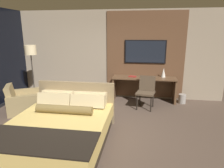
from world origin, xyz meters
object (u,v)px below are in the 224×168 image
(desk, at_px, (144,84))
(waste_bin, at_px, (182,99))
(desk_chair, at_px, (146,89))
(bed, at_px, (60,128))
(floor_lamp, at_px, (31,55))
(armchair_by_window, at_px, (23,102))
(tv, at_px, (145,52))
(vase_tall, at_px, (163,73))
(book, at_px, (132,76))

(desk, relative_size, waste_bin, 6.93)
(desk, height_order, desk_chair, desk_chair)
(bed, bearing_deg, waste_bin, 44.35)
(floor_lamp, height_order, waste_bin, floor_lamp)
(desk, xyz_separation_m, armchair_by_window, (-3.27, -1.40, -0.27))
(tv, bearing_deg, floor_lamp, -166.00)
(vase_tall, bearing_deg, tv, 165.99)
(desk_chair, height_order, floor_lamp, floor_lamp)
(bed, xyz_separation_m, desk_chair, (1.67, 2.18, 0.24))
(armchair_by_window, distance_m, waste_bin, 4.63)
(tv, distance_m, desk_chair, 1.30)
(tv, height_order, waste_bin, tv)
(armchair_by_window, height_order, book, book)
(vase_tall, bearing_deg, desk_chair, -126.22)
(bed, bearing_deg, book, 65.99)
(tv, height_order, vase_tall, tv)
(floor_lamp, bearing_deg, armchair_by_window, -82.77)
(desk, relative_size, armchair_by_window, 1.72)
(bed, relative_size, vase_tall, 8.00)
(vase_tall, bearing_deg, bed, -127.12)
(armchair_by_window, bearing_deg, waste_bin, -101.98)
(vase_tall, xyz_separation_m, waste_bin, (0.59, -0.18, -0.76))
(vase_tall, height_order, waste_bin, vase_tall)
(floor_lamp, xyz_separation_m, waste_bin, (4.54, 0.52, -1.33))
(desk, height_order, vase_tall, vase_tall)
(desk, xyz_separation_m, floor_lamp, (-3.37, -0.61, 0.94))
(vase_tall, bearing_deg, book, -173.18)
(book, bearing_deg, desk, 4.20)
(floor_lamp, distance_m, book, 3.14)
(vase_tall, distance_m, waste_bin, 0.98)
(tv, relative_size, desk_chair, 1.41)
(desk, distance_m, book, 0.45)
(tv, height_order, book, tv)
(tv, xyz_separation_m, waste_bin, (1.17, -0.33, -1.38))
(desk_chair, relative_size, book, 3.56)
(desk_chair, height_order, armchair_by_window, desk_chair)
(tv, relative_size, floor_lamp, 0.73)
(tv, xyz_separation_m, desk_chair, (0.06, -0.86, -0.98))
(vase_tall, bearing_deg, desk, -171.54)
(bed, relative_size, book, 8.88)
(floor_lamp, distance_m, waste_bin, 4.76)
(book, bearing_deg, desk_chair, -54.22)
(vase_tall, bearing_deg, armchair_by_window, -158.91)
(armchair_by_window, bearing_deg, floor_lamp, -21.15)
(bed, relative_size, desk_chair, 2.49)
(tv, relative_size, waste_bin, 4.58)
(armchair_by_window, bearing_deg, book, -93.07)
(floor_lamp, height_order, book, floor_lamp)
(bed, xyz_separation_m, armchair_by_window, (-1.67, 1.41, -0.06))
(desk_chair, relative_size, armchair_by_window, 0.81)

